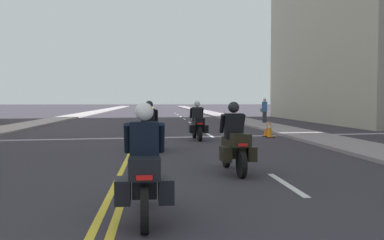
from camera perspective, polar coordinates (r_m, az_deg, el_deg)
name	(u,v)px	position (r m, az deg, el deg)	size (l,w,h in m)	color
ground_plane	(149,115)	(48.35, -5.65, 0.62)	(264.00, 264.00, 0.00)	#312D36
sidewalk_left	(79,115)	(49.06, -14.60, 0.64)	(2.23, 144.00, 0.12)	#9E9598
sidewalk_right	(217,115)	(48.84, 3.34, 0.72)	(2.23, 144.00, 0.12)	gray
centreline_yellow_inner	(148,115)	(48.36, -5.79, 0.62)	(0.12, 132.00, 0.01)	yellow
centreline_yellow_outer	(150,115)	(48.35, -5.50, 0.62)	(0.12, 132.00, 0.01)	yellow
lane_dashes_white	(193,125)	(29.48, 0.18, -0.62)	(0.14, 56.40, 0.01)	silver
motorcycle_0	(144,172)	(6.07, -6.27, -6.85)	(0.77, 2.09, 1.63)	black
motorcycle_1	(235,144)	(9.93, 5.61, -3.20)	(0.78, 2.14, 1.63)	black
motorcycle_2	(149,131)	(14.32, -5.66, -1.44)	(0.77, 2.16, 1.65)	black
motorcycle_3	(197,124)	(18.15, 0.71, -0.58)	(0.78, 2.14, 1.65)	black
traffic_cone_0	(266,130)	(20.17, 9.76, -1.25)	(0.34, 0.34, 0.65)	black
traffic_cone_1	(270,129)	(19.60, 10.22, -1.19)	(0.34, 0.34, 0.77)	black
pedestrian_0	(264,111)	(30.47, 9.51, 1.20)	(0.50, 0.29, 1.81)	#272C2F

